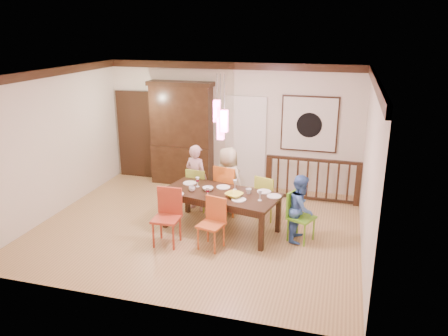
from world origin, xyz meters
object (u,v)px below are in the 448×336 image
(dining_table, at_px, (221,197))
(china_hutch, at_px, (182,133))
(chair_end_right, at_px, (302,214))
(person_end_right, at_px, (301,208))
(person_far_left, at_px, (196,178))
(chair_far_left, at_px, (199,186))
(balustrade, at_px, (312,179))
(person_far_mid, at_px, (228,180))

(dining_table, distance_m, china_hutch, 2.86)
(chair_end_right, bearing_deg, dining_table, 112.59)
(china_hutch, xyz_separation_m, person_end_right, (3.09, -2.28, -0.63))
(dining_table, relative_size, person_far_left, 1.64)
(chair_far_left, distance_m, person_far_left, 0.18)
(balustrade, bearing_deg, chair_far_left, -152.18)
(dining_table, height_order, china_hutch, china_hutch)
(dining_table, xyz_separation_m, person_far_left, (-0.76, 0.81, 0.03))
(chair_far_left, relative_size, chair_end_right, 1.01)
(person_far_mid, bearing_deg, chair_end_right, 172.52)
(dining_table, relative_size, person_far_mid, 1.67)
(person_far_mid, bearing_deg, person_far_left, 25.56)
(chair_end_right, relative_size, balustrade, 0.45)
(person_far_left, relative_size, person_far_mid, 1.01)
(chair_far_left, xyz_separation_m, person_end_right, (2.17, -0.81, 0.08))
(chair_far_left, distance_m, person_end_right, 2.31)
(chair_end_right, height_order, person_end_right, person_end_right)
(chair_end_right, bearing_deg, balustrade, 23.48)
(china_hutch, xyz_separation_m, person_far_mid, (1.53, -1.43, -0.54))
(chair_end_right, bearing_deg, person_far_left, 93.49)
(dining_table, bearing_deg, chair_end_right, 10.31)
(balustrade, relative_size, person_far_left, 1.46)
(chair_end_right, bearing_deg, chair_far_left, 92.88)
(person_far_left, bearing_deg, balustrade, -135.70)
(chair_end_right, distance_m, balustrade, 1.98)
(chair_end_right, distance_m, person_far_left, 2.41)
(chair_end_right, bearing_deg, person_far_mid, 84.75)
(dining_table, height_order, person_end_right, person_end_right)
(chair_end_right, relative_size, person_end_right, 0.75)
(chair_far_left, distance_m, person_far_mid, 0.63)
(chair_far_left, height_order, balustrade, balustrade)
(china_hutch, distance_m, person_far_mid, 2.17)
(china_hutch, distance_m, person_far_left, 1.79)
(dining_table, xyz_separation_m, chair_end_right, (1.49, -0.04, -0.15))
(china_hutch, bearing_deg, dining_table, -54.57)
(balustrade, relative_size, person_end_right, 1.67)
(chair_end_right, xyz_separation_m, person_end_right, (-0.03, 0.04, 0.09))
(china_hutch, xyz_separation_m, person_far_left, (0.87, -1.47, -0.54))
(chair_end_right, bearing_deg, person_end_right, 54.62)
(person_far_mid, distance_m, person_end_right, 1.77)
(person_far_mid, bearing_deg, china_hutch, -21.14)
(chair_end_right, distance_m, person_end_right, 0.10)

